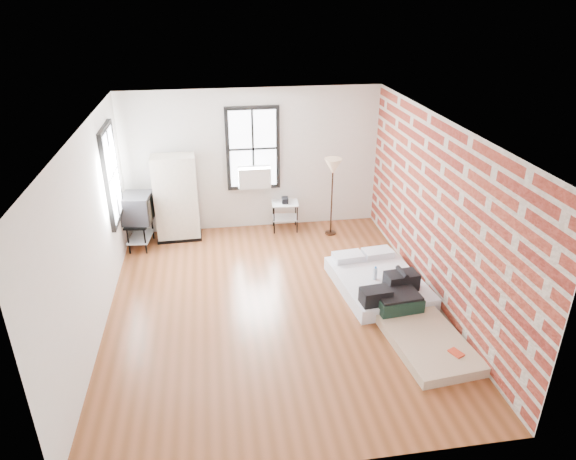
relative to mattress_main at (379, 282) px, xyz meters
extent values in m
plane|color=brown|center=(-1.75, -0.20, -0.15)|extent=(6.00, 6.00, 0.00)
cube|color=silver|center=(-1.75, 2.80, 1.25)|extent=(5.00, 0.01, 2.80)
cube|color=silver|center=(-1.75, -3.20, 1.25)|extent=(5.00, 0.01, 2.80)
cube|color=silver|center=(-4.25, -0.20, 1.25)|extent=(0.01, 6.00, 2.80)
cube|color=maroon|center=(0.75, -0.20, 1.25)|extent=(0.02, 6.00, 2.80)
cube|color=white|center=(-1.75, -0.20, 2.65)|extent=(5.00, 6.00, 0.01)
cube|color=white|center=(-1.75, 2.75, 1.50)|extent=(0.90, 0.02, 1.50)
cube|color=black|center=(-2.23, 2.77, 1.50)|extent=(0.07, 0.08, 1.64)
cube|color=black|center=(-1.26, 2.77, 1.50)|extent=(0.07, 0.08, 1.64)
cube|color=black|center=(-1.75, 2.77, 2.28)|extent=(0.90, 0.08, 0.07)
cube|color=black|center=(-1.75, 2.77, 0.71)|extent=(0.90, 0.08, 0.07)
cube|color=black|center=(-1.75, 2.74, 1.50)|extent=(0.04, 0.02, 1.50)
cube|color=black|center=(-1.75, 2.74, 1.50)|extent=(0.90, 0.02, 0.04)
cube|color=silver|center=(-1.75, 2.63, 0.97)|extent=(0.62, 0.30, 0.40)
cube|color=white|center=(-4.20, 1.60, 1.50)|extent=(0.02, 0.90, 1.50)
cube|color=black|center=(-4.22, 1.12, 1.50)|extent=(0.08, 0.07, 1.64)
cube|color=black|center=(-4.22, 2.09, 1.50)|extent=(0.08, 0.07, 1.64)
cube|color=black|center=(-4.22, 1.60, 2.28)|extent=(0.08, 0.90, 0.07)
cube|color=black|center=(-4.22, 1.60, 0.71)|extent=(0.08, 0.90, 0.07)
cube|color=black|center=(-4.19, 1.60, 1.50)|extent=(0.02, 0.04, 1.50)
cube|color=black|center=(-4.19, 1.60, 1.50)|extent=(0.02, 0.90, 0.04)
cube|color=white|center=(0.00, 0.02, -0.04)|extent=(1.45, 1.85, 0.23)
cube|color=white|center=(-0.34, 0.67, 0.13)|extent=(0.53, 0.37, 0.11)
cube|color=white|center=(0.20, 0.73, 0.13)|extent=(0.53, 0.37, 0.11)
cube|color=black|center=(0.23, -0.37, 0.21)|extent=(0.53, 0.34, 0.27)
cylinder|color=black|center=(0.23, -0.37, 0.37)|extent=(0.11, 0.32, 0.07)
cube|color=black|center=(-0.29, -0.70, 0.19)|extent=(0.46, 0.32, 0.24)
cylinder|color=#A4B9D3|center=(-0.08, -0.03, 0.18)|extent=(0.06, 0.06, 0.20)
cylinder|color=blue|center=(-0.08, -0.03, 0.29)|extent=(0.03, 0.03, 0.03)
cube|color=tan|center=(0.20, -1.39, -0.08)|extent=(1.12, 1.87, 0.14)
cube|color=#163328|center=(0.04, -0.74, 0.09)|extent=(0.70, 0.53, 0.21)
cube|color=black|center=(0.04, -0.74, 0.21)|extent=(0.66, 0.49, 0.04)
cube|color=red|center=(0.44, -1.88, 0.00)|extent=(0.19, 0.22, 0.02)
cube|color=black|center=(-3.27, 2.45, -0.12)|extent=(0.86, 0.51, 0.06)
cube|color=#EDE2C7|center=(-3.27, 2.45, 0.72)|extent=(0.82, 0.47, 1.61)
cylinder|color=black|center=(-1.40, 2.36, 0.14)|extent=(0.02, 0.02, 0.58)
cylinder|color=black|center=(-0.94, 2.33, 0.14)|extent=(0.02, 0.02, 0.58)
cylinder|color=black|center=(-1.38, 2.72, 0.14)|extent=(0.02, 0.02, 0.58)
cylinder|color=black|center=(-0.92, 2.68, 0.14)|extent=(0.02, 0.02, 0.58)
cube|color=silver|center=(-1.16, 2.52, 0.42)|extent=(0.55, 0.46, 0.02)
cube|color=silver|center=(-1.16, 2.52, 0.11)|extent=(0.53, 0.43, 0.02)
cube|color=black|center=(-1.16, 2.52, 0.49)|extent=(0.14, 0.20, 0.10)
cylinder|color=black|center=(-0.29, 2.19, -0.14)|extent=(0.22, 0.22, 0.03)
cylinder|color=black|center=(-0.29, 2.19, 0.54)|extent=(0.03, 0.03, 1.34)
cone|color=tan|center=(-0.29, 2.19, 1.26)|extent=(0.33, 0.33, 0.30)
cylinder|color=black|center=(-4.16, 1.92, 0.10)|extent=(0.03, 0.03, 0.51)
cylinder|color=black|center=(-3.85, 1.88, 0.10)|extent=(0.03, 0.03, 0.51)
cylinder|color=black|center=(-4.08, 2.53, 0.10)|extent=(0.03, 0.03, 0.51)
cylinder|color=black|center=(-3.78, 2.49, 0.10)|extent=(0.03, 0.03, 0.51)
cube|color=black|center=(-3.97, 2.20, 0.36)|extent=(0.50, 0.79, 0.03)
cube|color=silver|center=(-3.97, 2.20, 0.05)|extent=(0.48, 0.76, 0.02)
cube|color=black|center=(-3.97, 2.20, 0.63)|extent=(0.59, 0.66, 0.51)
cube|color=black|center=(-3.71, 2.17, 0.63)|extent=(0.08, 0.49, 0.41)
camera|label=1|loc=(-2.55, -6.84, 4.32)|focal=32.00mm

